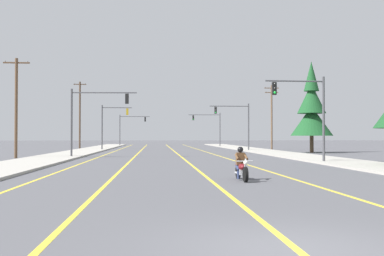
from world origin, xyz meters
TOP-DOWN VIEW (x-y plane):
  - ground_plane at (0.00, 0.00)m, footprint 400.00×400.00m
  - lane_stripe_center at (0.10, 45.00)m, footprint 0.16×100.00m
  - lane_stripe_left at (-4.25, 45.00)m, footprint 0.16×100.00m
  - lane_stripe_right at (3.87, 45.00)m, footprint 0.16×100.00m
  - lane_stripe_far_left at (-7.49, 45.00)m, footprint 0.16×100.00m
  - sidewalk_kerb_right at (11.13, 40.00)m, footprint 4.40×110.00m
  - sidewalk_kerb_left at (-11.13, 40.00)m, footprint 4.40×110.00m
  - motorcycle_with_rider at (1.43, 11.84)m, footprint 0.70×2.19m
  - traffic_signal_near_right at (8.50, 23.73)m, footprint 4.36×0.44m
  - traffic_signal_near_left at (-8.09, 33.44)m, footprint 5.92×0.52m
  - traffic_signal_mid_right at (8.33, 50.29)m, footprint 5.20×0.37m
  - traffic_signal_mid_left at (-8.46, 54.59)m, footprint 4.12×0.41m
  - traffic_signal_far_right at (7.74, 73.84)m, footprint 5.83×0.54m
  - traffic_signal_far_left at (-7.62, 82.18)m, footprint 5.97×0.43m
  - utility_pole_left_near at (-14.44, 32.77)m, footprint 2.26×0.26m
  - utility_pole_right_far at (14.62, 56.81)m, footprint 2.16×0.26m
  - utility_pole_left_far at (-13.60, 60.61)m, footprint 1.88×0.26m
  - conifer_tree_right_verge_far at (15.85, 43.48)m, footprint 4.86×4.86m

SIDE VIEW (x-z plane):
  - ground_plane at x=0.00m, z-range 0.00..0.00m
  - lane_stripe_center at x=0.10m, z-range 0.00..0.01m
  - lane_stripe_left at x=-4.25m, z-range 0.00..0.01m
  - lane_stripe_right at x=3.87m, z-range 0.00..0.01m
  - lane_stripe_far_left at x=-7.49m, z-range 0.00..0.01m
  - sidewalk_kerb_right at x=11.13m, z-range 0.00..0.14m
  - sidewalk_kerb_left at x=-11.13m, z-range 0.00..0.14m
  - motorcycle_with_rider at x=1.43m, z-range -0.14..1.32m
  - traffic_signal_mid_left at x=-8.46m, z-range 0.95..7.15m
  - traffic_signal_near_right at x=8.50m, z-range 0.96..7.16m
  - traffic_signal_mid_right at x=8.33m, z-range 1.02..7.22m
  - traffic_signal_far_right at x=7.74m, z-range 1.06..7.26m
  - traffic_signal_near_left at x=-8.09m, z-range 1.06..7.26m
  - traffic_signal_far_left at x=-7.62m, z-range 1.06..7.26m
  - utility_pole_left_near at x=-14.44m, z-range 0.22..8.97m
  - conifer_tree_right_verge_far at x=15.85m, z-range -0.45..10.24m
  - utility_pole_right_far at x=14.62m, z-range 0.36..9.73m
  - utility_pole_left_far at x=-13.60m, z-range 0.19..10.28m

